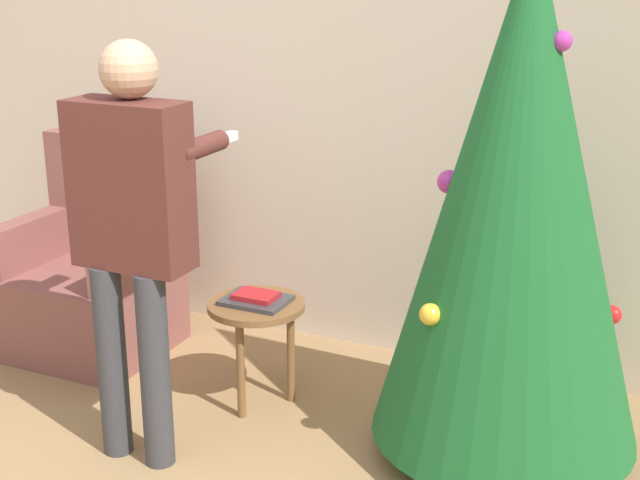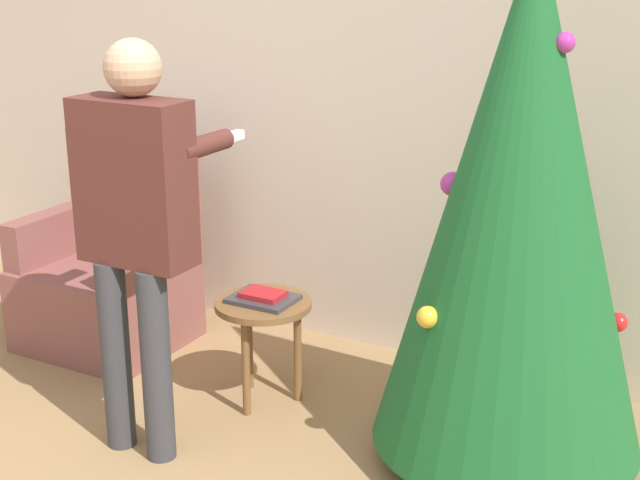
{
  "view_description": "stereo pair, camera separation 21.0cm",
  "coord_description": "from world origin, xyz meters",
  "px_view_note": "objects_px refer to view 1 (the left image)",
  "views": [
    {
      "loc": [
        1.77,
        -1.77,
        1.96
      ],
      "look_at": [
        0.43,
        1.13,
        0.92
      ],
      "focal_mm": 50.0,
      "sensor_mm": 36.0,
      "label": 1
    },
    {
      "loc": [
        1.96,
        -1.68,
        1.96
      ],
      "look_at": [
        0.43,
        1.13,
        0.92
      ],
      "focal_mm": 50.0,
      "sensor_mm": 36.0,
      "label": 2
    }
  ],
  "objects_px": {
    "armchair": "(94,279)",
    "person_standing": "(132,217)",
    "christmas_tree": "(517,198)",
    "side_stool": "(256,318)"
  },
  "relations": [
    {
      "from": "armchair",
      "to": "side_stool",
      "type": "relative_size",
      "value": 2.2
    },
    {
      "from": "armchair",
      "to": "side_stool",
      "type": "distance_m",
      "value": 1.08
    },
    {
      "from": "armchair",
      "to": "person_standing",
      "type": "relative_size",
      "value": 0.65
    },
    {
      "from": "christmas_tree",
      "to": "person_standing",
      "type": "bearing_deg",
      "value": -156.38
    },
    {
      "from": "christmas_tree",
      "to": "armchair",
      "type": "bearing_deg",
      "value": 175.46
    },
    {
      "from": "christmas_tree",
      "to": "person_standing",
      "type": "height_order",
      "value": "christmas_tree"
    },
    {
      "from": "armchair",
      "to": "person_standing",
      "type": "distance_m",
      "value": 1.3
    },
    {
      "from": "christmas_tree",
      "to": "side_stool",
      "type": "xyz_separation_m",
      "value": [
        -1.11,
        -0.03,
        -0.67
      ]
    },
    {
      "from": "armchair",
      "to": "person_standing",
      "type": "xyz_separation_m",
      "value": [
        0.84,
        -0.75,
        0.64
      ]
    },
    {
      "from": "christmas_tree",
      "to": "armchair",
      "type": "xyz_separation_m",
      "value": [
        -2.17,
        0.17,
        -0.72
      ]
    }
  ]
}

